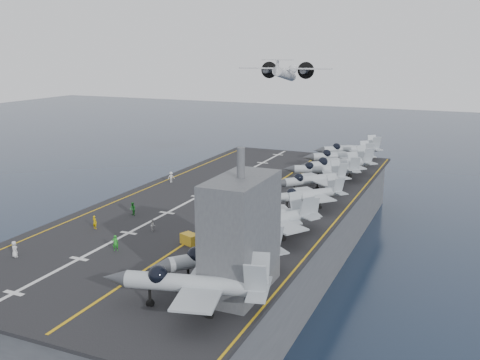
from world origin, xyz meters
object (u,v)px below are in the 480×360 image
at_px(island_superstructure, 241,221).
at_px(fighter_jet_0, 195,282).
at_px(tow_cart_a, 190,239).
at_px(transport_plane, 285,74).

xyz_separation_m(island_superstructure, fighter_jet_0, (-2.26, -5.65, -4.66)).
bearing_deg(tow_cart_a, island_superstructure, -40.50).
bearing_deg(fighter_jet_0, transport_plane, 103.77).
bearing_deg(tow_cart_a, fighter_jet_0, -59.31).
xyz_separation_m(island_superstructure, tow_cart_a, (-11.38, 9.72, -6.83)).
relative_size(tow_cart_a, transport_plane, 0.11).
relative_size(fighter_jet_0, tow_cart_a, 7.06).
distance_m(fighter_jet_0, tow_cart_a, 18.00).
relative_size(fighter_jet_0, transport_plane, 0.76).
distance_m(fighter_jet_0, transport_plane, 90.33).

